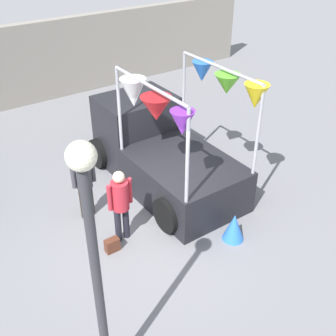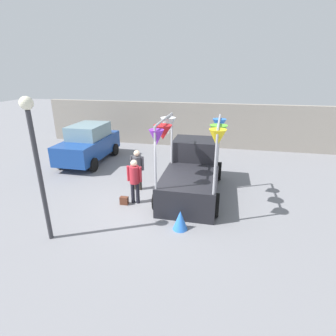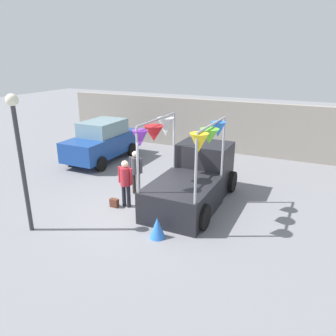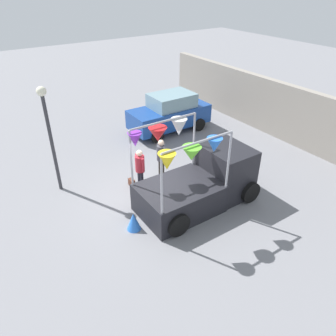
% 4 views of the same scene
% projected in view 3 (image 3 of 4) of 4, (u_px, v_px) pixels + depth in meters
% --- Properties ---
extents(ground_plane, '(60.00, 60.00, 0.00)m').
position_uv_depth(ground_plane, '(149.00, 210.00, 10.65)').
color(ground_plane, slate).
extents(vendor_truck, '(2.48, 4.06, 2.96)m').
position_uv_depth(vendor_truck, '(194.00, 176.00, 11.04)').
color(vendor_truck, black).
rests_on(vendor_truck, ground).
extents(parked_car, '(1.88, 4.00, 1.88)m').
position_uv_depth(parked_car, '(102.00, 141.00, 15.32)').
color(parked_car, navy).
rests_on(parked_car, ground).
extents(person_customer, '(0.53, 0.34, 1.60)m').
position_uv_depth(person_customer, '(126.00, 179.00, 10.56)').
color(person_customer, black).
rests_on(person_customer, ground).
extents(person_vendor, '(0.53, 0.34, 1.60)m').
position_uv_depth(person_vendor, '(136.00, 168.00, 11.57)').
color(person_vendor, '#2D2823').
rests_on(person_vendor, ground).
extents(handbag, '(0.28, 0.16, 0.28)m').
position_uv_depth(handbag, '(114.00, 203.00, 10.80)').
color(handbag, '#592D1E').
rests_on(handbag, ground).
extents(street_lamp, '(0.32, 0.32, 3.86)m').
position_uv_depth(street_lamp, '(19.00, 145.00, 8.60)').
color(street_lamp, '#333338').
rests_on(street_lamp, ground).
extents(brick_boundary_wall, '(18.00, 0.36, 2.60)m').
position_uv_depth(brick_boundary_wall, '(220.00, 126.00, 16.76)').
color(brick_boundary_wall, gray).
rests_on(brick_boundary_wall, ground).
extents(folded_kite_bundle_azure, '(0.62, 0.62, 0.60)m').
position_uv_depth(folded_kite_bundle_azure, '(157.00, 228.00, 8.94)').
color(folded_kite_bundle_azure, blue).
rests_on(folded_kite_bundle_azure, ground).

